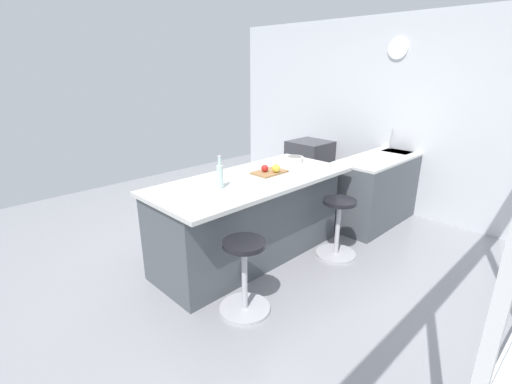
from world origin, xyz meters
name	(u,v)px	position (x,y,z in m)	size (l,w,h in m)	color
ground_plane	(234,259)	(0.00, 0.00, 0.00)	(7.05, 7.05, 0.00)	gray
interior_partition_left	(371,114)	(-2.71, 0.00, 1.33)	(0.15, 5.03, 2.67)	silver
sink_cabinet	(388,184)	(-2.37, 0.55, 0.45)	(2.03, 0.60, 1.17)	#4C5156
oven_range	(309,167)	(-2.36, -0.81, 0.43)	(0.60, 0.61, 0.86)	#38383D
kitchen_island	(250,217)	(-0.17, 0.07, 0.46)	(2.20, 0.98, 0.91)	#4C5156
stool_by_window	(338,230)	(-0.87, 0.73, 0.31)	(0.44, 0.44, 0.66)	#B7B7BC
stool_middle	(245,279)	(0.52, 0.73, 0.31)	(0.44, 0.44, 0.66)	#B7B7BC
cutting_board	(269,172)	(-0.43, 0.10, 0.92)	(0.36, 0.24, 0.02)	olive
apple_red	(265,168)	(-0.39, 0.08, 0.97)	(0.08, 0.08, 0.08)	red
apple_yellow	(276,168)	(-0.45, 0.18, 0.98)	(0.09, 0.09, 0.09)	gold
water_bottle	(220,176)	(0.26, 0.13, 1.04)	(0.06, 0.06, 0.31)	silver
fruit_bowl	(295,159)	(-0.99, -0.01, 0.95)	(0.20, 0.20, 0.07)	silver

